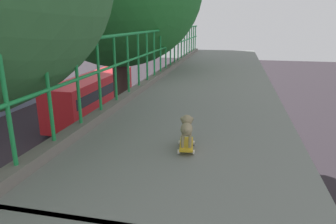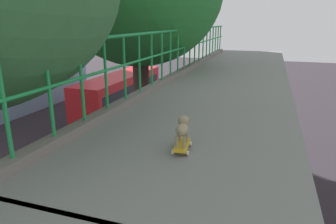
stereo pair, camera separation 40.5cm
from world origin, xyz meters
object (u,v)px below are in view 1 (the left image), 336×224
Objects in this scene: city_bus at (94,94)px; toy_skateboard at (186,145)px; small_dog at (187,127)px; car_yellow_cab_fifth at (57,182)px.

toy_skateboard is at bearing -60.45° from city_bus.
small_dog is (-0.01, 0.02, 0.22)m from toy_skateboard.
car_yellow_cab_fifth is 10.95× the size of small_dog.
toy_skateboard is 1.10× the size of small_dog.
city_bus is (-3.47, 10.85, 1.07)m from car_yellow_cab_fifth.
city_bus is 25.64× the size of small_dog.
small_dog is (9.90, -17.44, 4.12)m from city_bus.
toy_skateboard is at bearing -45.79° from car_yellow_cab_fifth.
city_bus is at bearing 119.57° from small_dog.
city_bus is at bearing 107.71° from car_yellow_cab_fifth.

